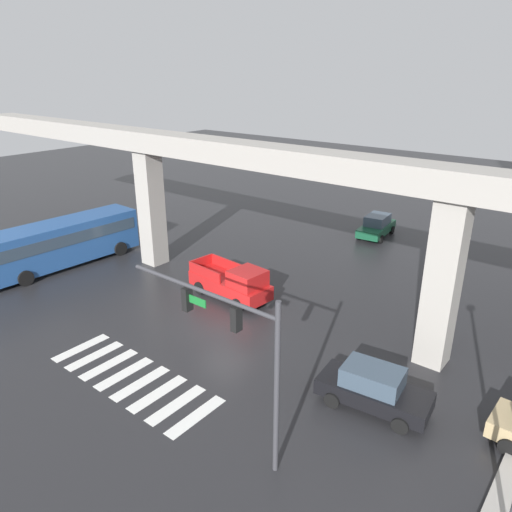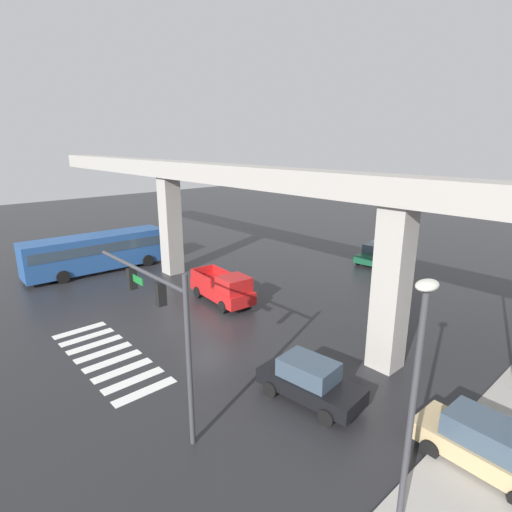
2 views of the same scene
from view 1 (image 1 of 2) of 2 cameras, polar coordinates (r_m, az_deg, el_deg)
ground_plane at (r=25.03m, az=-3.86°, el=-8.23°), size 120.00×120.00×0.00m
crosswalk_stripes at (r=21.81m, az=-14.47°, el=-13.88°), size 8.25×2.80×0.01m
elevated_overpass at (r=24.93m, az=1.23°, el=10.06°), size 56.66×1.90×8.78m
pickup_truck at (r=27.31m, az=-2.72°, el=-3.22°), size 5.25×2.43×2.08m
city_bus at (r=34.10m, az=-22.41°, el=1.58°), size 3.07×10.88×2.99m
sedan_dark_green at (r=38.74m, az=14.13°, el=3.49°), size 2.30×4.46×1.72m
sedan_black at (r=19.73m, az=13.75°, el=-14.99°), size 4.47×2.32×1.72m
traffic_signal_mast at (r=15.50m, az=-2.64°, el=-9.58°), size 6.49×0.32×6.20m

